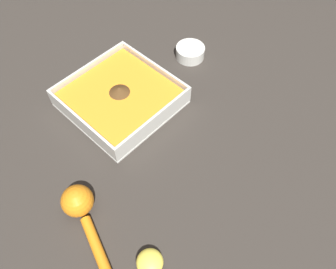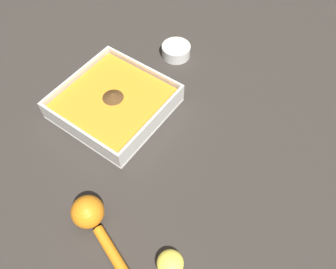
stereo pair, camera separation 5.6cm
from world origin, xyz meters
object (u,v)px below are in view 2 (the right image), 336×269
(lemon_squeezer, at_px, (93,220))
(lemon_half, at_px, (170,263))
(square_dish, at_px, (114,103))
(spice_bowl, at_px, (176,51))

(lemon_squeezer, height_order, lemon_half, lemon_squeezer)
(square_dish, relative_size, spice_bowl, 3.07)
(square_dish, bearing_deg, lemon_half, -124.43)
(square_dish, bearing_deg, spice_bowl, -2.42)
(lemon_half, bearing_deg, spice_bowl, 33.80)
(lemon_half, bearing_deg, square_dish, 55.57)
(spice_bowl, xyz_separation_m, lemon_squeezer, (-0.49, -0.15, 0.01))
(spice_bowl, bearing_deg, lemon_squeezer, -163.08)
(square_dish, xyz_separation_m, spice_bowl, (0.24, -0.01, -0.01))
(square_dish, distance_m, spice_bowl, 0.25)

